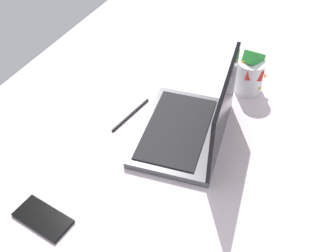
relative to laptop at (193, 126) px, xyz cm
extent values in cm
cube|color=silver|center=(-15.38, 4.06, -13.41)|extent=(180.00, 140.00, 18.00)
cube|color=#4C4C51|center=(0.50, -3.00, -3.41)|extent=(36.35, 28.14, 2.00)
cube|color=black|center=(0.75, -4.48, -2.21)|extent=(31.41, 21.57, 0.40)
cube|color=black|center=(-1.32, 7.85, 8.09)|extent=(32.71, 6.45, 21.00)
cylinder|color=silver|center=(-27.39, 7.46, 1.09)|extent=(9.00, 9.00, 11.00)
cube|color=yellow|center=(-27.24, 8.99, -1.34)|extent=(5.62, 6.32, 5.30)
cube|color=#268C33|center=(-28.15, 5.78, 0.40)|extent=(8.29, 8.49, 5.89)
cube|color=orange|center=(-27.79, 8.89, 2.15)|extent=(7.95, 7.27, 7.31)
cube|color=red|center=(-26.37, 8.22, 3.89)|extent=(8.21, 7.72, 4.95)
cube|color=orange|center=(-28.16, 6.43, 5.63)|extent=(5.63, 5.79, 4.45)
cube|color=#268C33|center=(-28.26, 7.52, 7.37)|extent=(7.83, 6.35, 6.76)
cube|color=black|center=(40.55, -20.90, -4.01)|extent=(8.15, 14.60, 0.80)
cube|color=black|center=(0.08, -20.23, -4.11)|extent=(16.88, 3.25, 0.60)
camera|label=1|loc=(73.53, 28.47, 77.73)|focal=42.39mm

